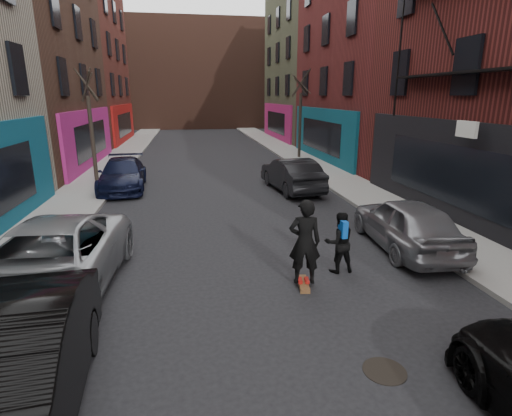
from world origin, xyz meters
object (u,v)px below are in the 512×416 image
object	(u,v)px
tree_right_far	(300,107)
parked_left_far	(47,264)
pedestrian	(339,242)
parked_left_mid	(2,378)
parked_left_end	(123,174)
parked_right_end	(292,174)
skateboarder	(305,242)
parked_right_far	(406,223)
tree_left_far	(90,115)
manhole	(385,371)
skateboard	(303,284)

from	to	relation	value
tree_right_far	parked_left_far	distance (m)	21.70
pedestrian	parked_left_far	bearing A→B (deg)	0.18
parked_left_mid	pedestrian	distance (m)	7.30
parked_left_mid	parked_left_end	size ratio (longest dim) A/B	1.01
parked_right_end	skateboarder	bearing A→B (deg)	70.62
parked_right_far	tree_left_far	bearing A→B (deg)	-42.39
skateboarder	parked_left_end	bearing A→B (deg)	-54.20
parked_left_far	parked_left_end	world-z (taller)	parked_left_far
parked_left_mid	parked_left_far	distance (m)	3.86
parked_right_far	manhole	size ratio (longest dim) A/B	6.40
parked_left_far	manhole	size ratio (longest dim) A/B	8.32
parked_right_end	tree_right_far	bearing A→B (deg)	-114.21
skateboarder	parked_right_end	bearing A→B (deg)	-93.83
parked_right_end	manhole	size ratio (longest dim) A/B	6.63
tree_left_far	skateboarder	size ratio (longest dim) A/B	3.26
tree_right_far	skateboard	bearing A→B (deg)	-105.22
tree_right_far	skateboarder	xyz separation A→B (m)	(-5.17, -19.01, -2.43)
parked_left_end	skateboard	world-z (taller)	parked_left_end
parked_right_far	parked_left_end	bearing A→B (deg)	-41.68
parked_right_end	skateboarder	world-z (taller)	skateboarder
parked_left_mid	skateboarder	bearing A→B (deg)	30.01
tree_right_far	parked_right_end	world-z (taller)	tree_right_far
tree_left_far	parked_right_far	size ratio (longest dim) A/B	1.45
pedestrian	manhole	xyz separation A→B (m)	(-0.63, -3.77, -0.78)
parked_left_end	parked_right_far	size ratio (longest dim) A/B	1.11
parked_right_end	parked_right_far	bearing A→B (deg)	93.68
parked_right_end	parked_left_far	bearing A→B (deg)	43.07
parked_right_far	skateboard	bearing A→B (deg)	30.81
parked_right_far	manhole	world-z (taller)	parked_right_far
tree_right_far	manhole	xyz separation A→B (m)	(-4.71, -22.14, -3.52)
parked_right_far	parked_left_far	bearing A→B (deg)	12.56
parked_left_mid	skateboarder	xyz separation A→B (m)	(4.98, 3.42, 0.27)
parked_left_far	manhole	bearing A→B (deg)	-26.69
parked_left_end	parked_right_far	bearing A→B (deg)	-48.47
tree_left_far	parked_right_far	world-z (taller)	tree_left_far
parked_left_end	parked_right_end	world-z (taller)	parked_right_end
skateboarder	pedestrian	size ratio (longest dim) A/B	1.28
parked_right_end	skateboarder	xyz separation A→B (m)	(-2.17, -9.57, 0.33)
skateboarder	parked_left_mid	bearing A→B (deg)	43.46
parked_left_far	manhole	distance (m)	7.07
parked_left_mid	tree_right_far	bearing A→B (deg)	61.17
parked_left_mid	skateboard	bearing A→B (deg)	30.01
parked_left_far	parked_right_far	xyz separation A→B (m)	(9.20, 1.45, -0.05)
tree_right_far	pedestrian	xyz separation A→B (m)	(-4.09, -18.37, -2.74)
pedestrian	manhole	size ratio (longest dim) A/B	2.22
skateboarder	pedestrian	xyz separation A→B (m)	(1.08, 0.64, -0.31)
parked_left_far	pedestrian	bearing A→B (deg)	5.50
parked_right_far	pedestrian	size ratio (longest dim) A/B	2.88
parked_left_far	parked_right_far	size ratio (longest dim) A/B	1.30
skateboarder	manhole	xyz separation A→B (m)	(0.46, -3.13, -1.09)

